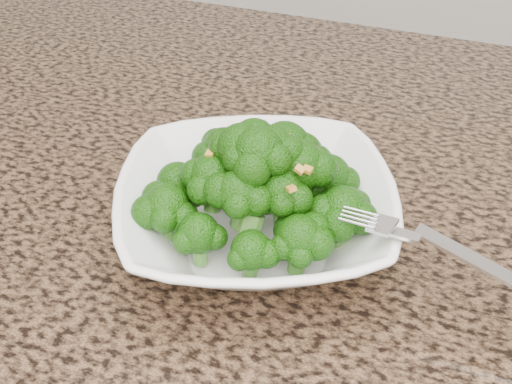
% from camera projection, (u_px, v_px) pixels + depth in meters
% --- Properties ---
extents(granite_counter, '(1.64, 1.04, 0.03)m').
position_uv_depth(granite_counter, '(332.00, 270.00, 0.56)').
color(granite_counter, brown).
rests_on(granite_counter, cabinet).
extents(bowl, '(0.32, 0.32, 0.06)m').
position_uv_depth(bowl, '(256.00, 211.00, 0.56)').
color(bowl, white).
rests_on(bowl, granite_counter).
extents(broccoli_pile, '(0.21, 0.21, 0.08)m').
position_uv_depth(broccoli_pile, '(256.00, 145.00, 0.52)').
color(broccoli_pile, '#185009').
rests_on(broccoli_pile, bowl).
extents(garlic_topping, '(0.13, 0.13, 0.01)m').
position_uv_depth(garlic_topping, '(256.00, 100.00, 0.50)').
color(garlic_topping, gold).
rests_on(garlic_topping, broccoli_pile).
extents(fork, '(0.19, 0.06, 0.01)m').
position_uv_depth(fork, '(411.00, 237.00, 0.48)').
color(fork, silver).
rests_on(fork, bowl).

